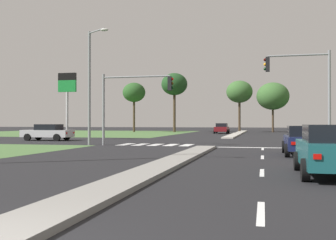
{
  "coord_description": "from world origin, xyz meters",
  "views": [
    {
      "loc": [
        3.55,
        -3.9,
        1.63
      ],
      "look_at": [
        -3.68,
        26.89,
        1.82
      ],
      "focal_mm": 43.57,
      "sensor_mm": 36.0,
      "label": 1
    }
  ],
  "objects_px": {
    "traffic_signal_near_right": "(306,82)",
    "fuel_price_totem": "(67,91)",
    "treeline_fourth": "(273,96)",
    "traffic_signal_near_left": "(130,95)",
    "car_teal_second": "(333,150)",
    "street_lamp_second": "(91,81)",
    "car_maroon_fifth": "(222,128)",
    "treeline_second": "(174,85)",
    "treeline_near": "(134,93)",
    "car_navy_near": "(305,140)",
    "treeline_third": "(239,92)",
    "car_silver_fourth": "(48,132)"
  },
  "relations": [
    {
      "from": "traffic_signal_near_right",
      "to": "treeline_second",
      "type": "distance_m",
      "value": 43.6
    },
    {
      "from": "treeline_fourth",
      "to": "car_maroon_fifth",
      "type": "bearing_deg",
      "value": -126.93
    },
    {
      "from": "car_teal_second",
      "to": "traffic_signal_near_left",
      "type": "height_order",
      "value": "traffic_signal_near_left"
    },
    {
      "from": "car_maroon_fifth",
      "to": "treeline_third",
      "type": "xyz_separation_m",
      "value": [
        1.97,
        10.46,
        6.07
      ]
    },
    {
      "from": "traffic_signal_near_left",
      "to": "fuel_price_totem",
      "type": "height_order",
      "value": "fuel_price_totem"
    },
    {
      "from": "car_navy_near",
      "to": "traffic_signal_near_right",
      "type": "relative_size",
      "value": 0.74
    },
    {
      "from": "car_navy_near",
      "to": "traffic_signal_near_right",
      "type": "xyz_separation_m",
      "value": [
        0.66,
        6.06,
        3.44
      ]
    },
    {
      "from": "car_navy_near",
      "to": "street_lamp_second",
      "type": "distance_m",
      "value": 15.62
    },
    {
      "from": "fuel_price_totem",
      "to": "treeline_second",
      "type": "bearing_deg",
      "value": 83.8
    },
    {
      "from": "treeline_third",
      "to": "treeline_fourth",
      "type": "distance_m",
      "value": 5.62
    },
    {
      "from": "street_lamp_second",
      "to": "treeline_near",
      "type": "relative_size",
      "value": 0.96
    },
    {
      "from": "car_navy_near",
      "to": "car_teal_second",
      "type": "relative_size",
      "value": 1.07
    },
    {
      "from": "traffic_signal_near_left",
      "to": "car_maroon_fifth",
      "type": "bearing_deg",
      "value": 84.47
    },
    {
      "from": "car_teal_second",
      "to": "treeline_near",
      "type": "height_order",
      "value": "treeline_near"
    },
    {
      "from": "fuel_price_totem",
      "to": "treeline_near",
      "type": "distance_m",
      "value": 31.89
    },
    {
      "from": "car_navy_near",
      "to": "traffic_signal_near_right",
      "type": "height_order",
      "value": "traffic_signal_near_right"
    },
    {
      "from": "car_navy_near",
      "to": "treeline_fourth",
      "type": "xyz_separation_m",
      "value": [
        -0.47,
        48.84,
        5.25
      ]
    },
    {
      "from": "car_navy_near",
      "to": "traffic_signal_near_left",
      "type": "bearing_deg",
      "value": 151.5
    },
    {
      "from": "traffic_signal_near_right",
      "to": "treeline_fourth",
      "type": "height_order",
      "value": "treeline_fourth"
    },
    {
      "from": "car_maroon_fifth",
      "to": "fuel_price_totem",
      "type": "height_order",
      "value": "fuel_price_totem"
    },
    {
      "from": "street_lamp_second",
      "to": "treeline_near",
      "type": "xyz_separation_m",
      "value": [
        -9.74,
        39.94,
        2.15
      ]
    },
    {
      "from": "car_teal_second",
      "to": "treeline_second",
      "type": "bearing_deg",
      "value": 107.16
    },
    {
      "from": "car_teal_second",
      "to": "treeline_fourth",
      "type": "xyz_separation_m",
      "value": [
        -0.5,
        56.96,
        5.2
      ]
    },
    {
      "from": "treeline_second",
      "to": "treeline_third",
      "type": "xyz_separation_m",
      "value": [
        10.65,
        3.43,
        -1.17
      ]
    },
    {
      "from": "treeline_fourth",
      "to": "traffic_signal_near_right",
      "type": "bearing_deg",
      "value": -88.48
    },
    {
      "from": "car_navy_near",
      "to": "treeline_near",
      "type": "xyz_separation_m",
      "value": [
        -23.74,
        45.7,
        6.0
      ]
    },
    {
      "from": "car_maroon_fifth",
      "to": "treeline_second",
      "type": "bearing_deg",
      "value": -39.06
    },
    {
      "from": "street_lamp_second",
      "to": "traffic_signal_near_right",
      "type": "bearing_deg",
      "value": 1.17
    },
    {
      "from": "treeline_second",
      "to": "traffic_signal_near_left",
      "type": "bearing_deg",
      "value": -82.14
    },
    {
      "from": "traffic_signal_near_right",
      "to": "fuel_price_totem",
      "type": "bearing_deg",
      "value": 158.85
    },
    {
      "from": "car_navy_near",
      "to": "treeline_second",
      "type": "xyz_separation_m",
      "value": [
        -16.65,
        45.89,
        7.26
      ]
    },
    {
      "from": "traffic_signal_near_right",
      "to": "traffic_signal_near_left",
      "type": "distance_m",
      "value": 11.83
    },
    {
      "from": "fuel_price_totem",
      "to": "treeline_third",
      "type": "distance_m",
      "value": 38.01
    },
    {
      "from": "car_teal_second",
      "to": "street_lamp_second",
      "type": "bearing_deg",
      "value": 135.3
    },
    {
      "from": "fuel_price_totem",
      "to": "treeline_fourth",
      "type": "distance_m",
      "value": 39.94
    },
    {
      "from": "traffic_signal_near_left",
      "to": "treeline_third",
      "type": "distance_m",
      "value": 43.69
    },
    {
      "from": "car_maroon_fifth",
      "to": "treeline_near",
      "type": "height_order",
      "value": "treeline_near"
    },
    {
      "from": "treeline_near",
      "to": "treeline_second",
      "type": "distance_m",
      "value": 7.2
    },
    {
      "from": "treeline_near",
      "to": "treeline_second",
      "type": "relative_size",
      "value": 0.85
    },
    {
      "from": "treeline_fourth",
      "to": "traffic_signal_near_left",
      "type": "bearing_deg",
      "value": -104.02
    },
    {
      "from": "traffic_signal_near_right",
      "to": "fuel_price_totem",
      "type": "relative_size",
      "value": 0.98
    },
    {
      "from": "traffic_signal_near_left",
      "to": "fuel_price_totem",
      "type": "bearing_deg",
      "value": 138.11
    },
    {
      "from": "car_silver_fourth",
      "to": "traffic_signal_near_right",
      "type": "bearing_deg",
      "value": -105.26
    },
    {
      "from": "car_navy_near",
      "to": "street_lamp_second",
      "type": "xyz_separation_m",
      "value": [
        -14.0,
        5.76,
        3.85
      ]
    },
    {
      "from": "car_silver_fourth",
      "to": "car_maroon_fifth",
      "type": "distance_m",
      "value": 29.86
    },
    {
      "from": "car_silver_fourth",
      "to": "car_teal_second",
      "type": "bearing_deg",
      "value": -133.76
    },
    {
      "from": "car_maroon_fifth",
      "to": "treeline_third",
      "type": "bearing_deg",
      "value": -100.69
    },
    {
      "from": "traffic_signal_near_left",
      "to": "treeline_fourth",
      "type": "xyz_separation_m",
      "value": [
        10.68,
        42.78,
        2.44
      ]
    },
    {
      "from": "treeline_fourth",
      "to": "fuel_price_totem",
      "type": "bearing_deg",
      "value": -119.47
    },
    {
      "from": "car_teal_second",
      "to": "treeline_fourth",
      "type": "height_order",
      "value": "treeline_fourth"
    }
  ]
}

